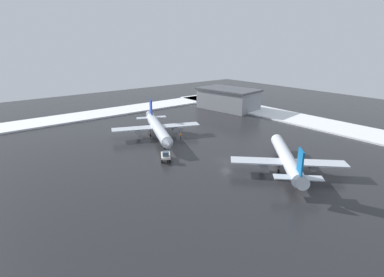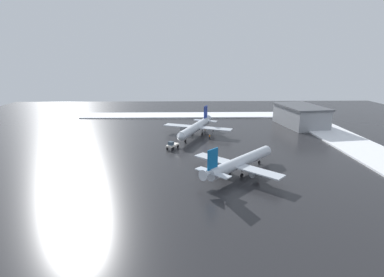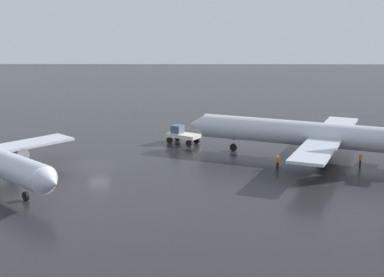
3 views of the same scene
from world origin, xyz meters
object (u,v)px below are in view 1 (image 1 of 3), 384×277
Objects in this scene: airplane_distant_tail at (158,128)px; pushback_tug at (166,155)px; ground_crew_near_tug at (160,129)px; airplane_parked_portside at (287,158)px; ground_crew_beside_wing at (181,135)px; cargo_hangar at (228,99)px.

airplane_distant_tail reaches higher than pushback_tug.
pushback_tug reaches higher than ground_crew_near_tug.
airplane_parked_portside reaches higher than pushback_tug.
pushback_tug is 2.96× the size of ground_crew_beside_wing.
airplane_distant_tail is at bearing 100.97° from cargo_hangar.
ground_crew_near_tug and ground_crew_beside_wing have the same top height.
airplane_distant_tail is 48.46m from cargo_hangar.
airplane_distant_tail is 6.85m from ground_crew_near_tug.
cargo_hangar is (32.52, -53.97, 3.16)m from pushback_tug.
cargo_hangar is at bearing 131.46° from airplane_distant_tail.
ground_crew_beside_wing is 0.06× the size of cargo_hangar.
cargo_hangar is (54.30, -35.96, 1.48)m from airplane_parked_portside.
ground_crew_near_tug is (5.17, -3.92, -2.21)m from airplane_distant_tail.
ground_crew_near_tug is 0.06× the size of cargo_hangar.
airplane_parked_portside is 65.15m from cargo_hangar.
airplane_distant_tail is 39.60m from airplane_parked_portside.
airplane_parked_portside is 13.91× the size of ground_crew_beside_wing.
ground_crew_near_tug is at bearing 51.98° from airplane_parked_portside.
airplane_parked_portside is 4.69× the size of pushback_tug.
airplane_parked_portside reaches higher than ground_crew_beside_wing.
ground_crew_near_tug is at bearing 96.20° from cargo_hangar.
airplane_parked_portside reaches higher than ground_crew_near_tug.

